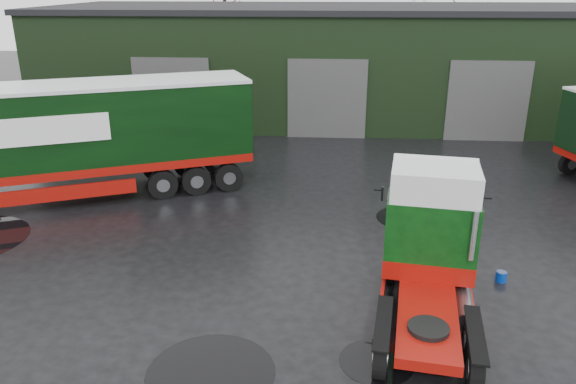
% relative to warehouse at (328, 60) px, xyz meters
% --- Properties ---
extents(ground, '(100.00, 100.00, 0.00)m').
position_rel_warehouse_xyz_m(ground, '(-2.00, -20.00, -3.16)').
color(ground, black).
extents(warehouse, '(32.40, 12.40, 6.30)m').
position_rel_warehouse_xyz_m(warehouse, '(0.00, 0.00, 0.00)').
color(warehouse, black).
rests_on(warehouse, ground).
extents(hero_tractor, '(3.21, 6.00, 3.55)m').
position_rel_warehouse_xyz_m(hero_tractor, '(2.50, -23.00, -1.38)').
color(hero_tractor, black).
rests_on(hero_tractor, ground).
extents(trailer_left, '(13.78, 8.08, 4.28)m').
position_rel_warehouse_xyz_m(trailer_left, '(-9.50, -15.52, -1.01)').
color(trailer_left, silver).
rests_on(trailer_left, ground).
extents(wash_bucket, '(0.35, 0.35, 0.28)m').
position_rel_warehouse_xyz_m(wash_bucket, '(4.89, -20.68, -3.02)').
color(wash_bucket, '#062D95').
rests_on(wash_bucket, ground).
extents(tree_back_a, '(4.40, 4.40, 9.50)m').
position_rel_warehouse_xyz_m(tree_back_a, '(-8.00, 10.00, 1.59)').
color(tree_back_a, black).
rests_on(tree_back_a, ground).
extents(tree_back_b, '(4.40, 4.40, 7.50)m').
position_rel_warehouse_xyz_m(tree_back_b, '(8.00, 10.00, 0.59)').
color(tree_back_b, black).
rests_on(tree_back_b, ground).
extents(puddle_0, '(2.71, 2.71, 0.01)m').
position_rel_warehouse_xyz_m(puddle_0, '(-2.19, -25.02, -3.15)').
color(puddle_0, black).
rests_on(puddle_0, ground).
extents(puddle_1, '(2.20, 2.20, 0.01)m').
position_rel_warehouse_xyz_m(puddle_1, '(2.94, -16.50, -3.15)').
color(puddle_1, black).
rests_on(puddle_1, ground).
extents(puddle_3, '(1.61, 1.61, 0.01)m').
position_rel_warehouse_xyz_m(puddle_3, '(1.28, -24.40, -3.15)').
color(puddle_3, black).
rests_on(puddle_3, ground).
extents(puddle_4, '(2.37, 2.37, 0.01)m').
position_rel_warehouse_xyz_m(puddle_4, '(4.23, -13.81, -3.15)').
color(puddle_4, black).
rests_on(puddle_4, ground).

